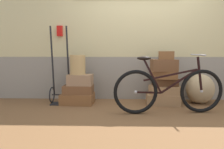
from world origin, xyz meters
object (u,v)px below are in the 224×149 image
(suitcase_7, at_px, (164,65))
(wicker_basket, at_px, (78,65))
(suitcase_1, at_px, (79,89))
(suitcase_5, at_px, (165,82))
(suitcase_4, at_px, (165,90))
(suitcase_3, at_px, (163,99))
(suitcase_2, at_px, (80,80))
(suitcase_8, at_px, (166,55))
(luggage_trolley, at_px, (61,85))
(suitcase_6, at_px, (163,75))
(bicycle, at_px, (169,90))
(suitcase_0, at_px, (78,99))
(burlap_sack, at_px, (200,89))

(suitcase_7, distance_m, wicker_basket, 1.58)
(suitcase_1, height_order, suitcase_5, suitcase_5)
(suitcase_4, distance_m, suitcase_7, 0.46)
(suitcase_3, bearing_deg, suitcase_2, -175.57)
(suitcase_7, bearing_deg, suitcase_3, 112.62)
(suitcase_2, bearing_deg, suitcase_3, 5.12)
(suitcase_1, relative_size, suitcase_2, 1.18)
(suitcase_8, bearing_deg, suitcase_1, -172.77)
(luggage_trolley, bearing_deg, suitcase_6, -1.29)
(suitcase_8, relative_size, bicycle, 0.15)
(suitcase_3, xyz_separation_m, suitcase_7, (0.00, -0.01, 0.63))
(wicker_basket, bearing_deg, suitcase_3, 0.11)
(suitcase_6, height_order, bicycle, bicycle)
(suitcase_8, bearing_deg, suitcase_6, -150.15)
(suitcase_5, xyz_separation_m, suitcase_8, (0.01, -0.00, 0.49))
(suitcase_3, bearing_deg, suitcase_7, -59.90)
(suitcase_4, relative_size, bicycle, 0.31)
(suitcase_8, bearing_deg, suitcase_3, -148.10)
(suitcase_5, bearing_deg, suitcase_2, 177.46)
(suitcase_1, xyz_separation_m, suitcase_6, (1.57, 0.01, 0.27))
(suitcase_6, relative_size, bicycle, 0.26)
(suitcase_0, relative_size, burlap_sack, 1.07)
(suitcase_1, relative_size, bicycle, 0.30)
(suitcase_5, xyz_separation_m, wicker_basket, (-1.61, -0.03, 0.32))
(wicker_basket, xyz_separation_m, luggage_trolley, (-0.34, 0.05, -0.40))
(suitcase_7, distance_m, luggage_trolley, 1.96)
(suitcase_2, xyz_separation_m, luggage_trolley, (-0.39, 0.07, -0.12))
(suitcase_8, bearing_deg, burlap_sack, 11.36)
(suitcase_7, xyz_separation_m, wicker_basket, (-1.58, 0.00, 0.01))
(suitcase_1, xyz_separation_m, suitcase_7, (1.57, -0.00, 0.45))
(suitcase_3, relative_size, burlap_sack, 1.07)
(wicker_basket, relative_size, bicycle, 0.20)
(suitcase_3, distance_m, suitcase_7, 0.63)
(suitcase_7, relative_size, wicker_basket, 1.24)
(suitcase_4, xyz_separation_m, suitcase_6, (-0.03, 0.02, 0.28))
(suitcase_8, bearing_deg, bicycle, -91.38)
(suitcase_3, height_order, bicycle, bicycle)
(burlap_sack, distance_m, bicycle, 0.98)
(suitcase_1, distance_m, suitcase_6, 1.59)
(suitcase_7, height_order, suitcase_8, suitcase_8)
(suitcase_0, distance_m, suitcase_4, 1.63)
(suitcase_4, height_order, bicycle, bicycle)
(suitcase_3, distance_m, wicker_basket, 1.70)
(luggage_trolley, xyz_separation_m, burlap_sack, (2.63, 0.03, -0.06))
(suitcase_0, bearing_deg, suitcase_8, 4.40)
(suitcase_1, distance_m, suitcase_8, 1.73)
(suitcase_6, xyz_separation_m, suitcase_8, (0.04, 0.02, 0.36))
(suitcase_4, relative_size, suitcase_7, 1.25)
(suitcase_0, relative_size, suitcase_6, 1.28)
(suitcase_4, xyz_separation_m, suitcase_8, (0.01, 0.03, 0.64))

